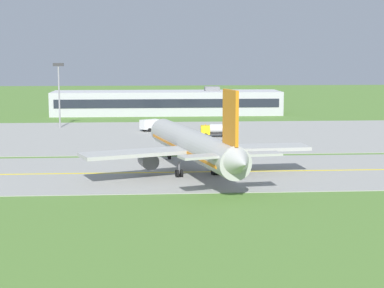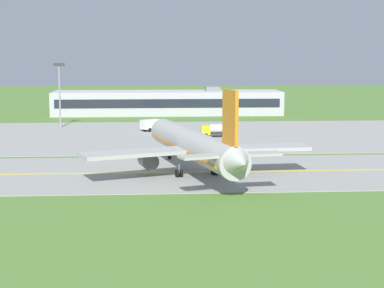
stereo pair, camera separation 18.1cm
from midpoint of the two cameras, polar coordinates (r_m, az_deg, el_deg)
name	(u,v)px [view 1 (the left image)]	position (r m, az deg, el deg)	size (l,w,h in m)	color
ground_plane	(237,172)	(93.21, 3.89, -2.48)	(500.00, 500.00, 0.00)	#517A33
taxiway_strip	(237,172)	(93.20, 3.89, -2.45)	(240.00, 28.00, 0.10)	gray
apron_pad	(257,135)	(135.75, 5.67, 0.82)	(140.00, 52.00, 0.10)	gray
taxiway_centreline	(237,171)	(93.19, 3.89, -2.42)	(220.00, 0.60, 0.01)	yellow
airplane_lead	(194,146)	(90.42, 0.12, -0.14)	(32.11, 39.30, 12.70)	#ADADA8
service_truck_baggage	(216,130)	(131.36, 2.05, 1.27)	(6.03, 2.43, 2.65)	yellow
service_truck_fuel	(153,124)	(141.48, -3.45, 1.74)	(6.17, 4.92, 2.60)	silver
terminal_building	(167,103)	(180.39, -2.24, 3.65)	(62.85, 13.70, 7.66)	#B2B2B7
apron_light_mast	(59,87)	(149.91, -11.65, 4.93)	(2.40, 0.50, 14.70)	gray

